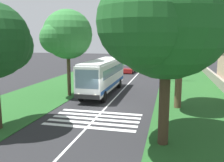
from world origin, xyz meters
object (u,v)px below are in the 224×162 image
utility_pole (169,49)px  roadside_tree_right_3 (180,15)px  roadside_tree_left_0 (120,27)px  trailing_car_2 (141,61)px  roadside_tree_right_1 (164,18)px  roadside_tree_right_4 (173,38)px  roadside_tree_left_4 (133,40)px  trailing_car_1 (136,64)px  roadside_tree_right_2 (168,33)px  roadside_tree_left_3 (68,36)px  coach_bus (103,74)px  trailing_car_0 (129,69)px  roadside_tree_right_0 (172,39)px  roadside_tree_left_2 (125,39)px

utility_pole → roadside_tree_right_3: bearing=-176.7°
roadside_tree_left_0 → roadside_tree_right_3: roadside_tree_left_0 is taller
trailing_car_2 → roadside_tree_left_0: roadside_tree_left_0 is taller
roadside_tree_left_0 → roadside_tree_right_1: roadside_tree_left_0 is taller
roadside_tree_right_4 → utility_pole: size_ratio=1.06×
roadside_tree_left_0 → roadside_tree_left_4: size_ratio=1.29×
trailing_car_1 → roadside_tree_right_2: size_ratio=0.39×
roadside_tree_left_0 → roadside_tree_left_3: 29.31m
roadside_tree_left_3 → roadside_tree_right_3: 11.54m
roadside_tree_right_4 → utility_pole: roadside_tree_right_4 is taller
trailing_car_2 → coach_bus: bearing=179.8°
coach_bus → trailing_car_0: bearing=-0.0°
trailing_car_2 → roadside_tree_right_4: roadside_tree_right_4 is taller
coach_bus → roadside_tree_left_4: size_ratio=1.18×
roadside_tree_left_3 → roadside_tree_right_1: roadside_tree_right_1 is taller
trailing_car_0 → trailing_car_1: size_ratio=1.00×
trailing_car_0 → roadside_tree_right_0: 19.41m
trailing_car_2 → roadside_tree_left_4: 13.88m
roadside_tree_left_0 → roadside_tree_left_4: (20.64, 0.01, -2.69)m
roadside_tree_left_3 → roadside_tree_right_4: 60.11m
coach_bus → utility_pole: (9.80, -7.04, 2.42)m
roadside_tree_right_4 → roadside_tree_left_3: bearing=169.3°
coach_bus → roadside_tree_left_3: bearing=118.3°
trailing_car_1 → roadside_tree_right_2: (-2.27, -6.76, 6.48)m
roadside_tree_right_0 → roadside_tree_left_0: bearing=122.3°
trailing_car_1 → roadside_tree_right_2: 9.63m
trailing_car_0 → roadside_tree_right_4: 41.07m
coach_bus → roadside_tree_right_1: roadside_tree_right_1 is taller
trailing_car_2 → roadside_tree_left_4: roadside_tree_left_4 is taller
coach_bus → trailing_car_1: bearing=0.2°
roadside_tree_right_3 → utility_pole: size_ratio=1.27×
trailing_car_1 → utility_pole: size_ratio=0.49×
trailing_car_0 → roadside_tree_right_4: size_ratio=0.46×
trailing_car_2 → roadside_tree_left_2: (0.74, 4.45, 5.49)m
trailing_car_1 → roadside_tree_right_0: roadside_tree_right_0 is taller
trailing_car_0 → roadside_tree_left_2: 20.40m
coach_bus → roadside_tree_right_3: size_ratio=1.00×
roadside_tree_left_0 → roadside_tree_right_2: 10.94m
roadside_tree_right_1 → roadside_tree_right_3: roadside_tree_right_3 is taller
trailing_car_0 → trailing_car_1: (9.57, 0.09, 0.00)m
trailing_car_0 → roadside_tree_right_1: roadside_tree_right_1 is taller
trailing_car_1 → roadside_tree_right_4: bearing=-14.6°
trailing_car_0 → roadside_tree_left_0: bearing=20.9°
trailing_car_0 → roadside_tree_left_3: size_ratio=0.48×
roadside_tree_left_4 → trailing_car_0: bearing=-172.9°
trailing_car_0 → trailing_car_1: bearing=0.6°
roadside_tree_left_2 → roadside_tree_left_3: (-38.35, -1.00, 0.17)m
roadside_tree_right_0 → trailing_car_1: bearing=135.3°
trailing_car_0 → roadside_tree_right_3: (-21.54, -7.83, 7.32)m
trailing_car_0 → trailing_car_2: 18.43m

